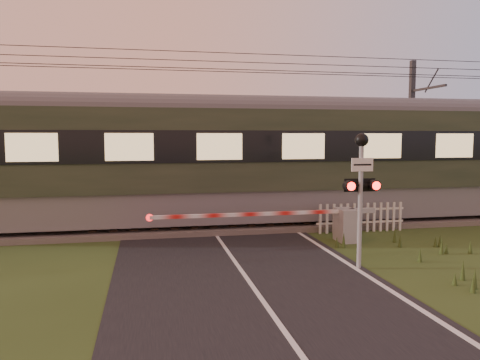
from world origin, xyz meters
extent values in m
plane|color=#2A3C17|center=(0.00, 0.00, 0.00)|extent=(160.00, 160.00, 0.00)
cube|color=black|center=(0.00, 0.00, 0.01)|extent=(6.00, 140.00, 0.02)
cube|color=#47423D|center=(0.00, 6.50, 0.06)|extent=(140.00, 3.40, 0.24)
cube|color=slate|center=(0.00, 5.78, 0.26)|extent=(140.00, 0.08, 0.14)
cube|color=slate|center=(0.00, 7.22, 0.26)|extent=(140.00, 0.08, 0.14)
cube|color=#2D2116|center=(0.00, 6.50, 0.19)|extent=(0.24, 2.20, 0.06)
cylinder|color=black|center=(0.00, 6.20, 5.50)|extent=(120.00, 0.02, 0.02)
cylinder|color=black|center=(0.00, 6.80, 5.50)|extent=(120.00, 0.02, 0.02)
cylinder|color=black|center=(0.00, 6.50, 6.10)|extent=(120.00, 0.02, 0.02)
cylinder|color=black|center=(0.00, 6.50, 5.80)|extent=(120.00, 0.02, 0.02)
cube|color=slate|center=(2.91, 6.50, 0.87)|extent=(21.74, 2.88, 1.08)
cube|color=#233120|center=(2.91, 6.50, 2.76)|extent=(22.64, 3.13, 2.70)
cylinder|color=#4C4C4F|center=(2.91, 6.50, 4.10)|extent=(22.64, 1.09, 1.09)
cube|color=#FFD893|center=(2.91, 4.89, 2.89)|extent=(19.47, 0.04, 0.84)
cube|color=gray|center=(3.78, 3.40, 0.51)|extent=(0.51, 0.78, 1.01)
cylinder|color=gray|center=(3.64, 3.40, 0.51)|extent=(0.11, 0.11, 1.01)
cube|color=gray|center=(4.29, 3.40, 0.94)|extent=(0.83, 0.15, 0.15)
cube|color=red|center=(0.76, 3.40, 0.94)|extent=(5.76, 0.10, 0.10)
cylinder|color=red|center=(-2.12, 3.40, 0.94)|extent=(0.20, 0.04, 0.20)
cylinder|color=gray|center=(2.86, 0.56, 1.49)|extent=(0.11, 0.11, 2.99)
cube|color=white|center=(2.86, 0.50, 2.54)|extent=(0.55, 0.03, 0.32)
sphere|color=black|center=(2.86, 0.56, 3.13)|extent=(0.32, 0.32, 0.32)
cube|color=black|center=(2.86, 0.56, 2.04)|extent=(0.75, 0.06, 0.06)
cylinder|color=#FF140C|center=(2.54, 0.38, 2.04)|extent=(0.20, 0.02, 0.20)
cylinder|color=#FF140C|center=(3.18, 0.38, 2.04)|extent=(0.20, 0.02, 0.20)
cube|color=black|center=(2.86, 0.61, 2.04)|extent=(0.80, 0.02, 0.32)
cube|color=silver|center=(4.86, 4.63, 0.33)|extent=(3.13, 0.04, 0.07)
cube|color=silver|center=(4.86, 4.63, 0.77)|extent=(3.13, 0.04, 0.07)
cube|color=#2D2D30|center=(9.15, 8.80, 3.23)|extent=(0.20, 0.20, 6.47)
cube|color=#2D2D30|center=(9.15, 7.65, 5.17)|extent=(0.09, 2.40, 0.09)
camera|label=1|loc=(-2.17, -9.81, 3.21)|focal=35.00mm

